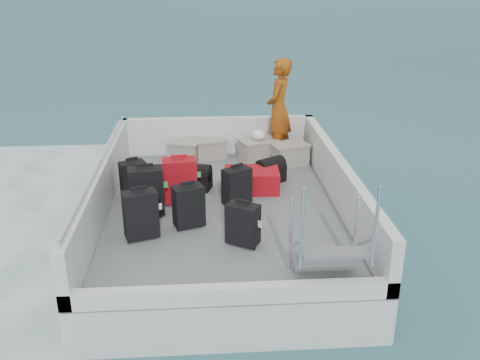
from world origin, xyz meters
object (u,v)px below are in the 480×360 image
Objects in this scene: passenger at (279,109)px; crate_1 at (210,149)px; suitcase_1 at (146,192)px; suitcase_5 at (180,181)px; suitcase_8 at (252,180)px; crate_2 at (258,151)px; crate_3 at (289,155)px; suitcase_4 at (189,207)px; crate_0 at (184,151)px; suitcase_0 at (141,215)px; suitcase_2 at (133,179)px; suitcase_7 at (237,187)px; suitcase_6 at (243,225)px.

crate_1 is at bearing -69.81° from passenger.
suitcase_1 is 1.05× the size of suitcase_5.
suitcase_5 is 0.80× the size of suitcase_8.
passenger reaches higher than suitcase_5.
suitcase_1 is 0.83× the size of suitcase_8.
suitcase_5 is 1.25× the size of crate_1.
suitcase_8 is at bearing 12.91° from suitcase_5.
suitcase_1 is 2.81m from crate_2.
crate_3 is (1.40, -0.46, 0.02)m from crate_1.
suitcase_4 is 3.23m from passenger.
suitcase_0 is at bearing -98.94° from crate_0.
suitcase_7 is (1.57, -0.45, 0.01)m from suitcase_2.
crate_3 is (0.78, 1.12, 0.01)m from suitcase_8.
suitcase_7 is at bearing -16.26° from suitcase_5.
suitcase_8 is at bearing 31.36° from suitcase_4.
suitcase_2 is 2.52m from crate_2.
passenger reaches higher than suitcase_4.
suitcase_6 is at bearing -75.81° from crate_0.
crate_1 is at bearing 8.98° from crate_0.
crate_2 is at bearing 45.56° from suitcase_5.
suitcase_6 is at bearing -43.01° from suitcase_1.
suitcase_6 is 0.65× the size of suitcase_8.
passenger is (0.90, 3.30, 0.64)m from suitcase_6.
crate_2 is (0.52, 3.11, -0.09)m from suitcase_6.
suitcase_6 is (1.30, -0.96, -0.08)m from suitcase_1.
suitcase_1 is 1.34× the size of crate_0.
crate_0 is (-1.10, 1.51, -0.01)m from suitcase_8.
suitcase_2 is 0.30× the size of passenger.
crate_0 is (-0.14, 2.73, -0.14)m from suitcase_4.
suitcase_5 is (0.46, 0.42, -0.02)m from suitcase_1.
suitcase_5 reaches higher than crate_2.
suitcase_4 is 0.98m from suitcase_7.
crate_3 is at bearing 29.35° from suitcase_0.
suitcase_1 reaches higher than crate_2.
crate_3 is (1.05, 1.66, -0.11)m from suitcase_7.
suitcase_6 is 3.08m from crate_3.
suitcase_6 is 1.24m from suitcase_7.
suitcase_4 is at bearing -126.66° from crate_3.
crate_1 is at bearing 62.03° from suitcase_1.
suitcase_4 is at bearing -168.19° from suitcase_7.
crate_0 is at bearing 72.62° from suitcase_4.
suitcase_4 reaches higher than suitcase_7.
suitcase_7 is at bearing -67.83° from crate_0.
suitcase_1 is at bearing -111.57° from crate_1.
crate_2 is 0.57m from crate_3.
crate_0 is 0.84× the size of crate_2.
passenger is (1.73, 0.02, 0.75)m from crate_0.
passenger reaches higher than suitcase_6.
suitcase_6 is 0.31× the size of passenger.
crate_0 is (0.74, 1.60, -0.12)m from suitcase_2.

